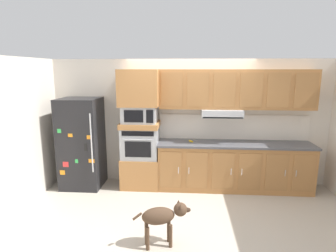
% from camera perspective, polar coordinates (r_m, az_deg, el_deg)
% --- Properties ---
extents(ground_plane, '(9.60, 9.60, 0.00)m').
position_cam_1_polar(ground_plane, '(5.01, 4.14, -15.79)').
color(ground_plane, '#B2A899').
extents(back_kitchen_wall, '(6.20, 0.12, 2.50)m').
position_cam_1_polar(back_kitchen_wall, '(5.66, 4.32, 0.85)').
color(back_kitchen_wall, beige).
rests_on(back_kitchen_wall, ground).
extents(side_panel_left, '(0.12, 7.10, 2.50)m').
position_cam_1_polar(side_panel_left, '(5.34, -27.25, -1.05)').
color(side_panel_left, beige).
rests_on(side_panel_left, ground).
extents(refrigerator, '(0.76, 0.73, 1.76)m').
position_cam_1_polar(refrigerator, '(5.71, -17.32, -3.36)').
color(refrigerator, black).
rests_on(refrigerator, ground).
extents(oven_base_cabinet, '(0.74, 0.62, 0.60)m').
position_cam_1_polar(oven_base_cabinet, '(5.64, -5.55, -9.23)').
color(oven_base_cabinet, '#A8703D').
rests_on(oven_base_cabinet, ground).
extents(built_in_oven, '(0.70, 0.62, 0.60)m').
position_cam_1_polar(built_in_oven, '(5.46, -5.68, -3.34)').
color(built_in_oven, '#A8AAAF').
rests_on(built_in_oven, oven_base_cabinet).
extents(appliance_mid_shelf, '(0.74, 0.62, 0.10)m').
position_cam_1_polar(appliance_mid_shelf, '(5.38, -5.75, 0.27)').
color(appliance_mid_shelf, '#A8703D').
rests_on(appliance_mid_shelf, built_in_oven).
extents(microwave, '(0.64, 0.54, 0.32)m').
position_cam_1_polar(microwave, '(5.34, -5.80, 2.48)').
color(microwave, '#A8AAAF').
rests_on(microwave, appliance_mid_shelf).
extents(appliance_upper_cabinet, '(0.74, 0.62, 0.68)m').
position_cam_1_polar(appliance_upper_cabinet, '(5.29, -5.90, 7.84)').
color(appliance_upper_cabinet, '#A8703D').
rests_on(appliance_upper_cabinet, microwave).
extents(lower_cabinet_run, '(2.90, 0.63, 0.88)m').
position_cam_1_polar(lower_cabinet_run, '(5.59, 13.34, -8.17)').
color(lower_cabinet_run, '#A8703D').
rests_on(lower_cabinet_run, ground).
extents(countertop_slab, '(2.94, 0.64, 0.04)m').
position_cam_1_polar(countertop_slab, '(5.46, 13.56, -3.60)').
color(countertop_slab, '#4C4C51').
rests_on(countertop_slab, lower_cabinet_run).
extents(backsplash_panel, '(2.94, 0.02, 0.50)m').
position_cam_1_polar(backsplash_panel, '(5.67, 13.22, -0.21)').
color(backsplash_panel, silver).
rests_on(backsplash_panel, countertop_slab).
extents(upper_cabinet_with_hood, '(2.90, 0.48, 0.88)m').
position_cam_1_polar(upper_cabinet_with_hood, '(5.41, 13.67, 7.04)').
color(upper_cabinet_with_hood, '#A8703D').
rests_on(upper_cabinet_with_hood, backsplash_panel).
extents(screwdriver, '(0.17, 0.17, 0.03)m').
position_cam_1_polar(screwdriver, '(5.40, 4.83, -3.11)').
color(screwdriver, yellow).
rests_on(screwdriver, countertop_slab).
extents(dog, '(0.76, 0.33, 0.60)m').
position_cam_1_polar(dog, '(3.81, -1.05, -18.08)').
color(dog, '#473323').
rests_on(dog, ground).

